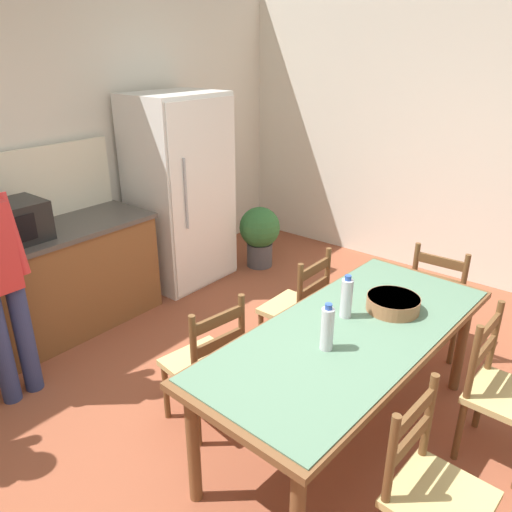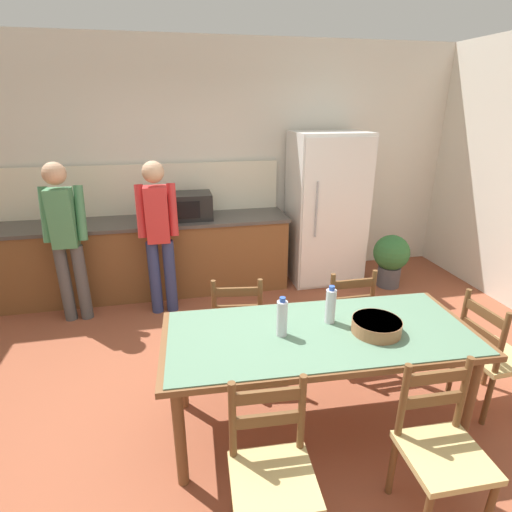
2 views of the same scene
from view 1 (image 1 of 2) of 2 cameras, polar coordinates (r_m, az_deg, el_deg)
name	(u,v)px [view 1 (image 1 of 2)]	position (r m, az deg, el deg)	size (l,w,h in m)	color
ground_plane	(266,454)	(3.23, 1.18, -21.66)	(8.32, 8.32, 0.00)	brown
wall_back	(4,156)	(4.52, -26.88, 10.15)	(6.52, 0.12, 2.90)	silver
wall_right	(476,137)	(5.33, 23.83, 12.32)	(0.12, 5.20, 2.90)	silver
refrigerator	(180,191)	(5.02, -8.65, 7.35)	(0.89, 0.73, 1.87)	white
microwave	(9,223)	(4.11, -26.38, 3.36)	(0.50, 0.39, 0.30)	black
dining_table	(351,341)	(2.97, 10.75, -9.55)	(2.10, 0.98, 0.77)	brown
bottle_near_centre	(327,328)	(2.67, 8.14, -8.18)	(0.07, 0.07, 0.27)	silver
bottle_off_centre	(347,298)	(2.99, 10.31, -4.72)	(0.07, 0.07, 0.27)	silver
serving_bowl	(393,303)	(3.16, 15.40, -5.16)	(0.32, 0.32, 0.09)	#9E6642
chair_side_far_left	(206,364)	(3.19, -5.69, -12.13)	(0.47, 0.46, 0.91)	brown
chair_side_near_right	(501,392)	(3.26, 26.17, -13.80)	(0.43, 0.41, 0.91)	brown
chair_side_near_left	(432,493)	(2.57, 19.47, -24.13)	(0.44, 0.42, 0.91)	brown
chair_head_end	(439,299)	(4.15, 20.23, -4.66)	(0.42, 0.43, 0.91)	brown
chair_side_far_right	(298,309)	(3.77, 4.77, -6.03)	(0.42, 0.40, 0.91)	brown
potted_plant	(260,233)	(5.41, 0.42, 2.69)	(0.44, 0.44, 0.67)	#4C4C51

